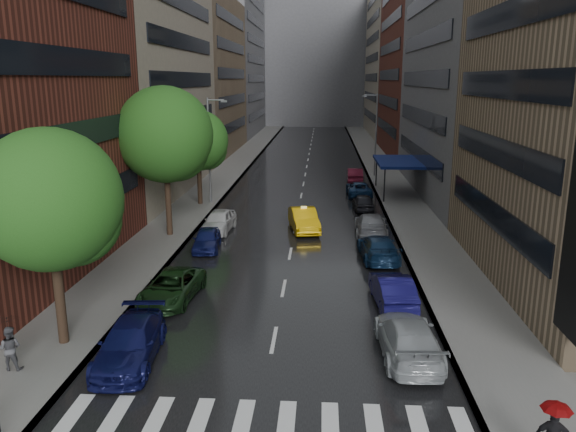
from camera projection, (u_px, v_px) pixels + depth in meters
The scene contains 19 objects.
ground at pixel (264, 391), 19.74m from camera, with size 220.00×220.00×0.00m, color gray.
road at pixel (306, 169), 68.21m from camera, with size 14.00×140.00×0.01m, color black.
sidewalk_left at pixel (233, 168), 68.73m from camera, with size 4.00×140.00×0.15m, color gray.
sidewalk_right at pixel (381, 169), 67.65m from camera, with size 4.00×140.00×0.15m, color gray.
crosswalk at pixel (264, 425), 17.79m from camera, with size 13.15×2.80×0.01m.
buildings_left at pixel (195, 37), 73.81m from camera, with size 8.00×108.00×38.00m.
buildings_right at pixel (428, 43), 70.23m from camera, with size 8.05×109.10×36.00m.
building_far at pixel (315, 55), 130.31m from camera, with size 40.00×14.00×32.00m, color slate.
tree_near at pixel (50, 200), 21.70m from camera, with size 5.62×5.62×8.95m.
tree_mid at pixel (165, 135), 37.43m from camera, with size 6.46×6.46×10.29m.
tree_far at pixel (198, 141), 47.42m from camera, with size 5.13×5.13×8.18m.
taxi at pixel (304, 220), 40.40m from camera, with size 1.73×4.96×1.63m, color yellow.
parked_cars_left at pixel (185, 269), 30.23m from camera, with size 2.74×24.13×1.57m.
parked_cars_right at pixel (372, 228), 38.36m from camera, with size 2.45×43.70×1.58m.
ped_black_umbrella at pixel (9, 339), 20.67m from camera, with size 0.96×0.98×2.09m.
ped_red_umbrella at pixel (554, 429), 15.43m from camera, with size 1.09×0.82×2.01m.
street_lamp_left at pixel (210, 148), 48.12m from camera, with size 1.74×0.22×9.00m.
street_lamp_right at pixel (375, 133), 61.74m from camera, with size 1.74×0.22×9.00m.
awning at pixel (398, 162), 52.39m from camera, with size 4.00×8.00×3.12m.
Camera 1 is at (1.92, -17.62, 10.70)m, focal length 35.00 mm.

